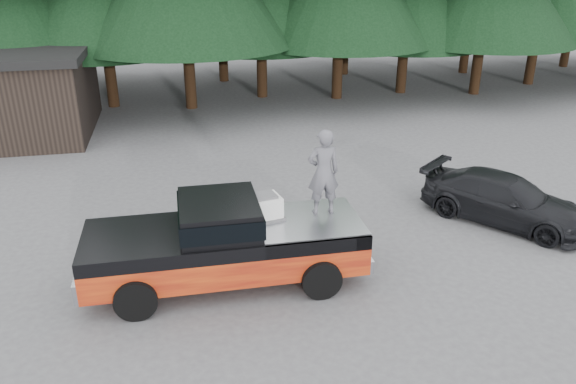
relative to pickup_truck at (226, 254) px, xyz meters
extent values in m
plane|color=#4B4B4D|center=(0.88, 0.43, -0.67)|extent=(120.00, 120.00, 0.00)
cube|color=black|center=(-0.10, 0.00, 0.96)|extent=(1.66, 1.90, 0.59)
cube|color=white|center=(0.87, 0.23, 0.90)|extent=(0.80, 0.71, 0.48)
imported|color=#595860|center=(2.17, 0.24, 1.62)|extent=(0.70, 0.46, 1.90)
imported|color=black|center=(7.45, 1.51, -0.04)|extent=(4.07, 4.42, 1.25)
camera|label=1|loc=(-0.77, -10.50, 5.96)|focal=35.00mm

